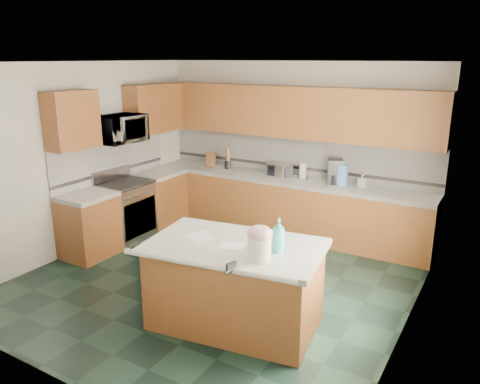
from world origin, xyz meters
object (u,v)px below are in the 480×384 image
Objects in this scene: soap_bottle_island at (279,235)px; toaster_oven at (279,170)px; coffee_maker at (335,171)px; island_base at (235,287)px; knife_block at (211,160)px; island_top at (235,246)px; treat_jar at (259,248)px.

toaster_oven is at bearing 98.93° from soap_bottle_island.
toaster_oven is 0.97× the size of coffee_maker.
island_base is 4.73× the size of toaster_oven.
knife_block is 1.32m from toaster_oven.
island_top is 2.81m from coffee_maker.
coffee_maker reaches higher than knife_block.
knife_block is (-2.64, 2.72, -0.05)m from soap_bottle_island.
island_base is 0.94× the size of island_top.
knife_block reaches higher than treat_jar.
coffee_maker reaches higher than soap_bottle_island.
knife_block reaches higher than island_base.
island_top is 7.19× the size of knife_block.
knife_block reaches higher than toaster_oven.
island_top reaches higher than island_base.
island_top is at bearing 150.81° from treat_jar.
island_base is 6.79× the size of knife_block.
coffee_maker is (0.06, 2.80, 0.67)m from island_base.
island_top is at bearing 168.46° from soap_bottle_island.
island_top is 0.51m from soap_bottle_island.
coffee_maker reaches higher than toaster_oven.
treat_jar reaches higher than island_top.
island_base is 0.81m from soap_bottle_island.
treat_jar is 0.62× the size of coffee_maker.
soap_bottle_island is 0.96× the size of toaster_oven.
soap_bottle_island is 1.38× the size of knife_block.
island_top is at bearing -56.27° from toaster_oven.
coffee_maker is (-0.41, 2.75, 0.01)m from soap_bottle_island.
toaster_oven is at bearing 98.81° from island_base.
soap_bottle_island reaches higher than island_top.
toaster_oven reaches higher than island_top.
island_base is 0.46m from island_top.
treat_jar is at bearing -104.23° from coffee_maker.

